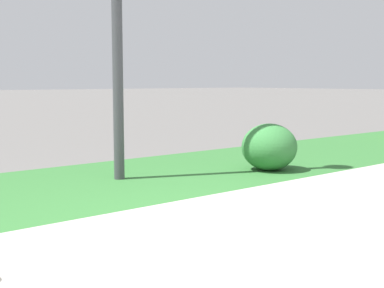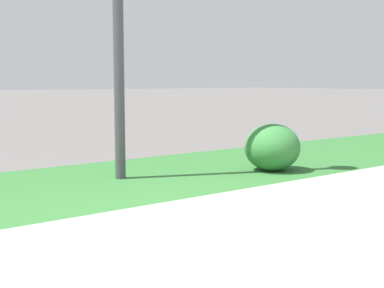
% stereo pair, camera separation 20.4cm
% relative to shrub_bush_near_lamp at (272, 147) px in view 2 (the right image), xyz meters
% --- Properties ---
extents(ground_plane, '(120.00, 120.00, 0.00)m').
position_rel_shrub_bush_near_lamp_xyz_m(ground_plane, '(-2.19, -1.76, -0.27)').
color(ground_plane, '#5B5956').
extents(sidewalk_pavement, '(18.00, 2.30, 0.01)m').
position_rel_shrub_bush_near_lamp_xyz_m(sidewalk_pavement, '(-2.19, -1.76, -0.27)').
color(sidewalk_pavement, '#ADA89E').
rests_on(sidewalk_pavement, ground).
extents(grass_verge, '(18.00, 2.41, 0.01)m').
position_rel_shrub_bush_near_lamp_xyz_m(grass_verge, '(-2.19, 0.59, -0.27)').
color(grass_verge, '#2D662D').
rests_on(grass_verge, ground).
extents(shrub_bush_near_lamp, '(0.64, 0.64, 0.55)m').
position_rel_shrub_bush_near_lamp_xyz_m(shrub_bush_near_lamp, '(0.00, 0.00, 0.00)').
color(shrub_bush_near_lamp, '#337538').
rests_on(shrub_bush_near_lamp, ground).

